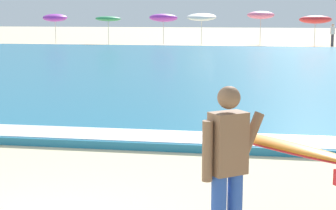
{
  "coord_description": "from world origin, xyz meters",
  "views": [
    {
      "loc": [
        2.38,
        -4.99,
        2.42
      ],
      "look_at": [
        1.11,
        2.61,
        1.1
      ],
      "focal_mm": 58.58,
      "sensor_mm": 36.0,
      "label": 1
    }
  ],
  "objects_px": {
    "beach_umbrella_2": "(163,18)",
    "beach_umbrella_5": "(315,20)",
    "beach_umbrella_3": "(202,17)",
    "beach_umbrella_4": "(261,15)",
    "beach_umbrella_0": "(55,18)",
    "surfer_with_board": "(248,156)",
    "beach_umbrella_1": "(108,19)",
    "beachgoer_near_row_left": "(333,34)"
  },
  "relations": [
    {
      "from": "beach_umbrella_2",
      "to": "beach_umbrella_5",
      "type": "bearing_deg",
      "value": -2.5
    },
    {
      "from": "beach_umbrella_5",
      "to": "beach_umbrella_3",
      "type": "bearing_deg",
      "value": 178.96
    },
    {
      "from": "beach_umbrella_4",
      "to": "beach_umbrella_2",
      "type": "bearing_deg",
      "value": -174.01
    },
    {
      "from": "beach_umbrella_0",
      "to": "surfer_with_board",
      "type": "bearing_deg",
      "value": -66.27
    },
    {
      "from": "beach_umbrella_0",
      "to": "beach_umbrella_2",
      "type": "xyz_separation_m",
      "value": [
        8.45,
        0.33,
        0.01
      ]
    },
    {
      "from": "beach_umbrella_2",
      "to": "beach_umbrella_3",
      "type": "distance_m",
      "value": 2.94
    },
    {
      "from": "beach_umbrella_0",
      "to": "beach_umbrella_5",
      "type": "relative_size",
      "value": 0.98
    },
    {
      "from": "beach_umbrella_1",
      "to": "beach_umbrella_5",
      "type": "xyz_separation_m",
      "value": [
        15.02,
        0.77,
        -0.03
      ]
    },
    {
      "from": "beach_umbrella_2",
      "to": "beachgoer_near_row_left",
      "type": "bearing_deg",
      "value": -3.97
    },
    {
      "from": "beach_umbrella_2",
      "to": "beach_umbrella_0",
      "type": "bearing_deg",
      "value": -177.75
    },
    {
      "from": "beach_umbrella_0",
      "to": "beach_umbrella_3",
      "type": "relative_size",
      "value": 0.96
    },
    {
      "from": "beach_umbrella_2",
      "to": "beach_umbrella_4",
      "type": "relative_size",
      "value": 0.94
    },
    {
      "from": "surfer_with_board",
      "to": "beach_umbrella_4",
      "type": "distance_m",
      "value": 36.61
    },
    {
      "from": "beach_umbrella_5",
      "to": "beachgoer_near_row_left",
      "type": "relative_size",
      "value": 1.47
    },
    {
      "from": "beach_umbrella_1",
      "to": "beachgoer_near_row_left",
      "type": "relative_size",
      "value": 1.35
    },
    {
      "from": "beach_umbrella_1",
      "to": "beach_umbrella_0",
      "type": "bearing_deg",
      "value": 168.38
    },
    {
      "from": "beach_umbrella_1",
      "to": "beach_umbrella_3",
      "type": "bearing_deg",
      "value": 7.64
    },
    {
      "from": "beach_umbrella_0",
      "to": "beach_umbrella_5",
      "type": "height_order",
      "value": "beach_umbrella_0"
    },
    {
      "from": "beach_umbrella_3",
      "to": "beach_umbrella_5",
      "type": "xyz_separation_m",
      "value": [
        8.15,
        -0.15,
        -0.16
      ]
    },
    {
      "from": "beach_umbrella_0",
      "to": "beach_umbrella_2",
      "type": "distance_m",
      "value": 8.45
    },
    {
      "from": "beach_umbrella_4",
      "to": "beach_umbrella_5",
      "type": "distance_m",
      "value": 4.05
    },
    {
      "from": "beach_umbrella_3",
      "to": "beach_umbrella_4",
      "type": "xyz_separation_m",
      "value": [
        4.31,
        1.09,
        0.14
      ]
    },
    {
      "from": "beach_umbrella_2",
      "to": "beach_umbrella_3",
      "type": "relative_size",
      "value": 0.99
    },
    {
      "from": "beach_umbrella_0",
      "to": "beachgoer_near_row_left",
      "type": "bearing_deg",
      "value": -1.44
    },
    {
      "from": "beach_umbrella_5",
      "to": "surfer_with_board",
      "type": "bearing_deg",
      "value": -96.32
    },
    {
      "from": "surfer_with_board",
      "to": "beachgoer_near_row_left",
      "type": "xyz_separation_m",
      "value": [
        5.1,
        34.98,
        -0.18
      ]
    },
    {
      "from": "beach_umbrella_4",
      "to": "beach_umbrella_5",
      "type": "relative_size",
      "value": 1.07
    },
    {
      "from": "beach_umbrella_4",
      "to": "beachgoer_near_row_left",
      "type": "bearing_deg",
      "value": -17.75
    },
    {
      "from": "beach_umbrella_2",
      "to": "beach_umbrella_4",
      "type": "bearing_deg",
      "value": 5.99
    },
    {
      "from": "surfer_with_board",
      "to": "beach_umbrella_0",
      "type": "bearing_deg",
      "value": 113.73
    },
    {
      "from": "beach_umbrella_1",
      "to": "beach_umbrella_4",
      "type": "height_order",
      "value": "beach_umbrella_4"
    },
    {
      "from": "beach_umbrella_1",
      "to": "beach_umbrella_5",
      "type": "distance_m",
      "value": 15.04
    },
    {
      "from": "beach_umbrella_3",
      "to": "beach_umbrella_5",
      "type": "bearing_deg",
      "value": -1.04
    },
    {
      "from": "beach_umbrella_0",
      "to": "beach_umbrella_1",
      "type": "height_order",
      "value": "beach_umbrella_0"
    },
    {
      "from": "beach_umbrella_3",
      "to": "beach_umbrella_5",
      "type": "distance_m",
      "value": 8.15
    },
    {
      "from": "beach_umbrella_0",
      "to": "beachgoer_near_row_left",
      "type": "xyz_separation_m",
      "value": [
        20.71,
        -0.52,
        -1.1
      ]
    },
    {
      "from": "surfer_with_board",
      "to": "beachgoer_near_row_left",
      "type": "height_order",
      "value": "surfer_with_board"
    },
    {
      "from": "beach_umbrella_0",
      "to": "beach_umbrella_1",
      "type": "xyz_separation_m",
      "value": [
        4.5,
        -0.93,
        -0.06
      ]
    },
    {
      "from": "beach_umbrella_0",
      "to": "beach_umbrella_4",
      "type": "xyz_separation_m",
      "value": [
        15.67,
        1.09,
        0.22
      ]
    },
    {
      "from": "surfer_with_board",
      "to": "beach_umbrella_3",
      "type": "distance_m",
      "value": 35.76
    },
    {
      "from": "beach_umbrella_0",
      "to": "beach_umbrella_4",
      "type": "distance_m",
      "value": 15.71
    },
    {
      "from": "beach_umbrella_0",
      "to": "beach_umbrella_1",
      "type": "distance_m",
      "value": 4.59
    }
  ]
}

